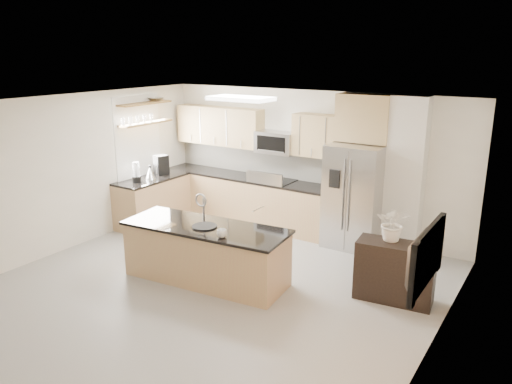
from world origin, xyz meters
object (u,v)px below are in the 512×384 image
Objects in this scene: bowl at (156,99)px; television at (416,255)px; cup at (222,233)px; flower_vase at (394,215)px; refrigerator at (355,196)px; kettle at (150,173)px; credenza at (395,272)px; platter at (204,226)px; blender at (136,173)px; range at (272,203)px; coffee_maker at (161,165)px; island at (206,253)px; microwave at (276,142)px.

television is at bearing -23.18° from bowl.
cup is 0.19× the size of flower_vase.
refrigerator is 6.68× the size of kettle.
television reaches higher than credenza.
blender reaches higher than platter.
platter is (-1.27, -2.49, -0.03)m from refrigerator.
range reaches higher than platter.
coffee_maker is at bearing -159.96° from range.
island is 9.45× the size of kettle.
blender is (-2.08, -1.57, -0.55)m from microwave.
refrigerator is 4.23m from bowl.
blender reaches higher than credenza.
kettle is (-4.91, 0.45, 0.63)m from credenza.
range is 4.28× the size of kettle.
kettle is at bearing -65.31° from bowl.
flower_vase is at bearing -52.44° from refrigerator.
flower_vase is (5.04, -0.87, -1.20)m from bowl.
coffee_maker is at bearing 144.50° from platter.
refrigerator is 2.43× the size of flower_vase.
microwave is at bearing 106.35° from cup.
island is 6.99× the size of platter.
refrigerator is 1.89m from flower_vase.
island is 3.34m from television.
kettle is (-2.02, -1.27, -0.59)m from microwave.
range is 0.64× the size of refrigerator.
refrigerator is at bearing 56.43° from island.
television is at bearing -74.39° from credenza.
coffee_maker is (-2.48, 1.77, 0.25)m from platter.
television reaches higher than flower_vase.
credenza is (2.88, -1.72, -1.22)m from microwave.
blender is (-2.08, -1.45, 0.61)m from range.
credenza is at bearing -28.99° from range.
flower_vase is at bearing -30.50° from microwave.
platter is 0.95× the size of blender.
microwave is at bearing 149.50° from flower_vase.
refrigerator is 2.80m from island.
kettle is 1.45m from bowl.
blender is at bearing 171.50° from credenza.
kettle is at bearing -150.55° from range.
credenza is at bearing -5.28° from kettle.
island reaches higher than kettle.
coffee_maker is (-2.09, -0.76, 0.63)m from range.
bowl reaches higher than flower_vase.
coffee_maker is (-0.07, 0.38, 0.06)m from kettle.
television is (3.51, -3.24, -0.28)m from microwave.
refrigerator is 2.03m from credenza.
blender is 4.87m from flower_vase.
credenza is 5.58m from bowl.
island is 2.45× the size of credenza.
coffee_maker is at bearing 67.20° from television.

